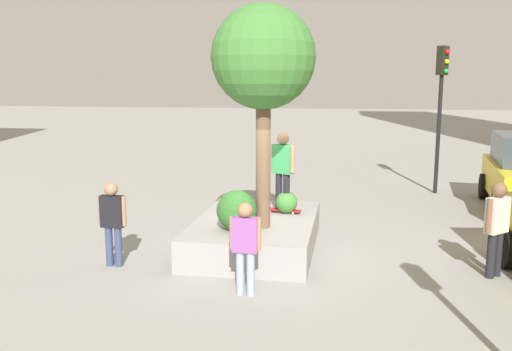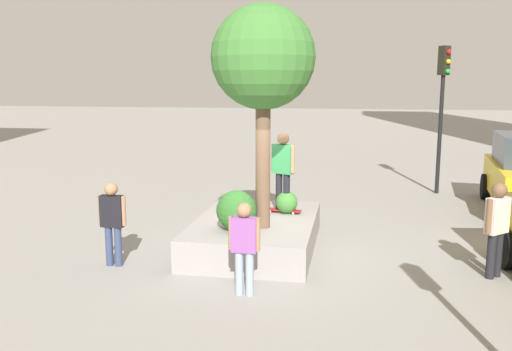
{
  "view_description": "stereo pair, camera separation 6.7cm",
  "coord_description": "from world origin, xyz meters",
  "px_view_note": "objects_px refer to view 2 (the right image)",
  "views": [
    {
      "loc": [
        10.09,
        1.63,
        3.37
      ],
      "look_at": [
        -0.47,
        -0.23,
        1.51
      ],
      "focal_mm": 37.79,
      "sensor_mm": 36.0,
      "label": 1
    },
    {
      "loc": [
        10.08,
        1.69,
        3.37
      ],
      "look_at": [
        -0.47,
        -0.23,
        1.51
      ],
      "focal_mm": 37.79,
      "sensor_mm": 36.0,
      "label": 2
    }
  ],
  "objects_px": {
    "traffic_light_median": "(442,94)",
    "pedestrian_crossing": "(497,223)",
    "skateboarder": "(283,165)",
    "plaza_tree": "(263,60)",
    "planter_ledge": "(256,233)",
    "bystander_watching": "(244,242)",
    "passerby_with_bag": "(112,218)",
    "skateboard": "(283,210)"
  },
  "relations": [
    {
      "from": "passerby_with_bag",
      "to": "pedestrian_crossing",
      "type": "distance_m",
      "value": 6.81
    },
    {
      "from": "plaza_tree",
      "to": "pedestrian_crossing",
      "type": "height_order",
      "value": "plaza_tree"
    },
    {
      "from": "planter_ledge",
      "to": "bystander_watching",
      "type": "distance_m",
      "value": 2.6
    },
    {
      "from": "skateboarder",
      "to": "traffic_light_median",
      "type": "distance_m",
      "value": 7.2
    },
    {
      "from": "skateboard",
      "to": "traffic_light_median",
      "type": "height_order",
      "value": "traffic_light_median"
    },
    {
      "from": "plaza_tree",
      "to": "pedestrian_crossing",
      "type": "distance_m",
      "value": 5.02
    },
    {
      "from": "plaza_tree",
      "to": "bystander_watching",
      "type": "bearing_deg",
      "value": 0.8
    },
    {
      "from": "skateboard",
      "to": "pedestrian_crossing",
      "type": "distance_m",
      "value": 4.24
    },
    {
      "from": "planter_ledge",
      "to": "traffic_light_median",
      "type": "xyz_separation_m",
      "value": [
        -6.41,
        4.49,
        2.72
      ]
    },
    {
      "from": "bystander_watching",
      "to": "pedestrian_crossing",
      "type": "xyz_separation_m",
      "value": [
        -1.55,
        4.12,
        0.1
      ]
    },
    {
      "from": "skateboard",
      "to": "pedestrian_crossing",
      "type": "xyz_separation_m",
      "value": [
        1.57,
        3.92,
        0.31
      ]
    },
    {
      "from": "bystander_watching",
      "to": "planter_ledge",
      "type": "bearing_deg",
      "value": -173.85
    },
    {
      "from": "skateboard",
      "to": "passerby_with_bag",
      "type": "relative_size",
      "value": 0.52
    },
    {
      "from": "skateboard",
      "to": "bystander_watching",
      "type": "relative_size",
      "value": 0.54
    },
    {
      "from": "traffic_light_median",
      "to": "bystander_watching",
      "type": "height_order",
      "value": "traffic_light_median"
    },
    {
      "from": "planter_ledge",
      "to": "skateboarder",
      "type": "xyz_separation_m",
      "value": [
        -0.6,
        0.47,
        1.33
      ]
    },
    {
      "from": "planter_ledge",
      "to": "passerby_with_bag",
      "type": "distance_m",
      "value": 2.93
    },
    {
      "from": "planter_ledge",
      "to": "skateboarder",
      "type": "distance_m",
      "value": 1.53
    },
    {
      "from": "skateboarder",
      "to": "passerby_with_bag",
      "type": "relative_size",
      "value": 1.05
    },
    {
      "from": "planter_ledge",
      "to": "passerby_with_bag",
      "type": "bearing_deg",
      "value": -56.53
    },
    {
      "from": "skateboard",
      "to": "traffic_light_median",
      "type": "xyz_separation_m",
      "value": [
        -5.81,
        4.02,
        2.36
      ]
    },
    {
      "from": "traffic_light_median",
      "to": "skateboard",
      "type": "bearing_deg",
      "value": -34.68
    },
    {
      "from": "plaza_tree",
      "to": "skateboard",
      "type": "distance_m",
      "value": 3.34
    },
    {
      "from": "skateboarder",
      "to": "plaza_tree",
      "type": "bearing_deg",
      "value": -10.56
    },
    {
      "from": "passerby_with_bag",
      "to": "planter_ledge",
      "type": "bearing_deg",
      "value": 123.47
    },
    {
      "from": "skateboard",
      "to": "pedestrian_crossing",
      "type": "relative_size",
      "value": 0.49
    },
    {
      "from": "skateboarder",
      "to": "passerby_with_bag",
      "type": "bearing_deg",
      "value": -52.67
    },
    {
      "from": "planter_ledge",
      "to": "passerby_with_bag",
      "type": "xyz_separation_m",
      "value": [
        1.58,
        -2.39,
        0.61
      ]
    },
    {
      "from": "bystander_watching",
      "to": "skateboard",
      "type": "bearing_deg",
      "value": 176.37
    },
    {
      "from": "passerby_with_bag",
      "to": "traffic_light_median",
      "type": "bearing_deg",
      "value": 139.26
    },
    {
      "from": "skateboarder",
      "to": "planter_ledge",
      "type": "bearing_deg",
      "value": -37.99
    },
    {
      "from": "traffic_light_median",
      "to": "bystander_watching",
      "type": "bearing_deg",
      "value": -25.28
    },
    {
      "from": "traffic_light_median",
      "to": "passerby_with_bag",
      "type": "distance_m",
      "value": 10.75
    },
    {
      "from": "traffic_light_median",
      "to": "pedestrian_crossing",
      "type": "height_order",
      "value": "traffic_light_median"
    },
    {
      "from": "planter_ledge",
      "to": "plaza_tree",
      "type": "height_order",
      "value": "plaza_tree"
    },
    {
      "from": "traffic_light_median",
      "to": "pedestrian_crossing",
      "type": "xyz_separation_m",
      "value": [
        7.37,
        -0.09,
        -2.05
      ]
    },
    {
      "from": "plaza_tree",
      "to": "pedestrian_crossing",
      "type": "relative_size",
      "value": 2.48
    },
    {
      "from": "pedestrian_crossing",
      "to": "traffic_light_median",
      "type": "bearing_deg",
      "value": 179.27
    },
    {
      "from": "passerby_with_bag",
      "to": "pedestrian_crossing",
      "type": "height_order",
      "value": "pedestrian_crossing"
    },
    {
      "from": "skateboard",
      "to": "planter_ledge",
      "type": "bearing_deg",
      "value": -37.99
    },
    {
      "from": "bystander_watching",
      "to": "pedestrian_crossing",
      "type": "height_order",
      "value": "pedestrian_crossing"
    },
    {
      "from": "plaza_tree",
      "to": "bystander_watching",
      "type": "relative_size",
      "value": 2.76
    }
  ]
}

